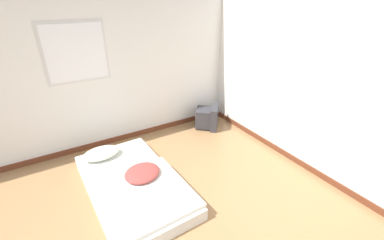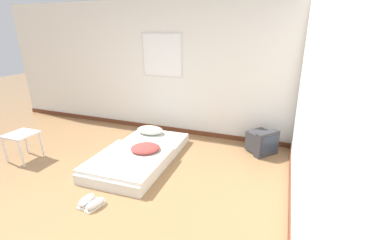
% 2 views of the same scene
% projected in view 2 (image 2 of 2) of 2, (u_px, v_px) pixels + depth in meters
% --- Properties ---
extents(ground_plane, '(20.00, 20.00, 0.00)m').
position_uv_depth(ground_plane, '(58.00, 210.00, 3.08)').
color(ground_plane, '#997047').
extents(wall_back, '(7.63, 0.08, 2.60)m').
position_uv_depth(wall_back, '(161.00, 70.00, 5.16)').
color(wall_back, white).
rests_on(wall_back, ground_plane).
extents(wall_right, '(0.08, 8.02, 2.60)m').
position_uv_depth(wall_right, '(317.00, 145.00, 1.79)').
color(wall_right, white).
rests_on(wall_right, ground_plane).
extents(mattress_bed, '(1.12, 1.94, 0.30)m').
position_uv_depth(mattress_bed, '(140.00, 154.00, 4.24)').
color(mattress_bed, silver).
rests_on(mattress_bed, ground_plane).
extents(crt_tv, '(0.57, 0.58, 0.43)m').
position_uv_depth(crt_tv, '(262.00, 142.00, 4.46)').
color(crt_tv, '#333338').
rests_on(crt_tv, ground_plane).
extents(side_stool, '(0.42, 0.42, 0.47)m').
position_uv_depth(side_stool, '(22.00, 138.00, 4.17)').
color(side_stool, silver).
rests_on(side_stool, ground_plane).
extents(sneaker_pair, '(0.29, 0.29, 0.10)m').
position_uv_depth(sneaker_pair, '(91.00, 202.00, 3.14)').
color(sneaker_pair, silver).
rests_on(sneaker_pair, ground_plane).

